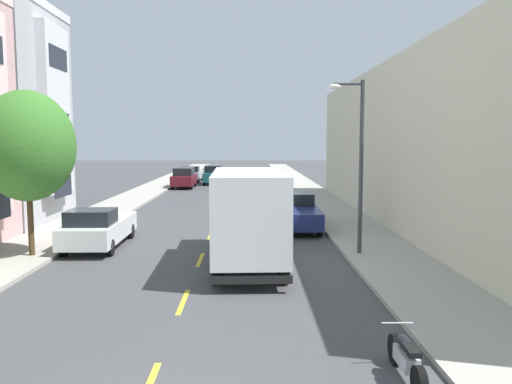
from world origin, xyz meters
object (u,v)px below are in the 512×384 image
street_lamp (357,154)px  moving_teal_sedan (214,175)px  parked_motorcycle (406,359)px  delivery_box_truck (248,211)px  parked_suv_burgundy (184,178)px  parked_pickup_silver (192,174)px  parked_hatchback_sky (273,176)px  parked_pickup_navy (298,213)px  parked_pickup_white (99,228)px  street_tree_second (27,146)px  parked_hatchback_black (277,180)px

street_lamp → moving_teal_sedan: bearing=103.2°
parked_motorcycle → delivery_box_truck: bearing=108.2°
parked_suv_burgundy → parked_pickup_silver: (-0.12, 7.52, -0.16)m
parked_hatchback_sky → parked_pickup_navy: (-0.04, -27.77, 0.07)m
parked_pickup_white → parked_pickup_silver: size_ratio=1.00×
street_lamp → parked_motorcycle: street_lamp is taller
street_tree_second → parked_pickup_silver: 36.73m
parked_hatchback_black → parked_pickup_navy: bearing=-90.5°
street_tree_second → parked_pickup_navy: 12.92m
street_lamp → parked_suv_burgundy: street_lamp is taller
parked_pickup_white → moving_teal_sedan: moving_teal_sedan is taller
delivery_box_truck → parked_pickup_white: (-6.27, 2.99, -1.10)m
parked_pickup_white → parked_motorcycle: bearing=-52.4°
parked_suv_burgundy → parked_hatchback_sky: (8.67, 5.13, -0.23)m
street_tree_second → parked_pickup_white: 4.42m
moving_teal_sedan → parked_motorcycle: moving_teal_sedan is taller
parked_pickup_silver → parked_hatchback_black: size_ratio=1.32×
delivery_box_truck → parked_suv_burgundy: (-6.13, 29.97, -0.94)m
street_lamp → delivery_box_truck: size_ratio=0.83×
parked_motorcycle → parked_hatchback_black: bearing=90.4°
delivery_box_truck → parked_hatchback_black: bearing=84.8°
parked_suv_burgundy → parked_hatchback_black: (8.82, -0.35, -0.23)m
parked_pickup_white → parked_pickup_silver: (0.02, 34.50, 0.00)m
street_lamp → parked_pickup_navy: 7.11m
parked_hatchback_sky → delivery_box_truck: bearing=-94.1°
delivery_box_truck → parked_hatchback_sky: delivery_box_truck is taller
parked_hatchback_sky → parked_hatchback_black: (0.15, -5.49, 0.00)m
street_lamp → parked_pickup_navy: street_lamp is taller
parked_pickup_silver → delivery_box_truck: bearing=-80.5°
parked_hatchback_sky → parked_pickup_white: 33.30m
parked_pickup_navy → moving_teal_sedan: (-6.10, 26.94, 0.16)m
parked_pickup_silver → parked_motorcycle: 47.37m
delivery_box_truck → parked_pickup_silver: size_ratio=1.48×
delivery_box_truck → parked_hatchback_black: (2.68, 29.62, -1.17)m
parked_pickup_silver → parked_hatchback_sky: bearing=-15.2°
parked_pickup_navy → parked_pickup_silver: 31.40m
delivery_box_truck → parked_pickup_white: bearing=154.5°
street_tree_second → parked_suv_burgundy: 29.25m
street_lamp → parked_motorcycle: bearing=-96.7°
parked_suv_burgundy → parked_hatchback_black: bearing=-2.3°
parked_suv_burgundy → parked_pickup_navy: size_ratio=0.90×
parked_suv_burgundy → moving_teal_sedan: size_ratio=1.00×
street_lamp → parked_hatchback_sky: size_ratio=1.63×
parked_suv_burgundy → parked_pickup_silver: parked_suv_burgundy is taller
parked_pickup_white → moving_teal_sedan: 31.40m
street_lamp → moving_teal_sedan: 34.13m
parked_suv_burgundy → parked_pickup_white: parked_suv_burgundy is taller
moving_teal_sedan → parked_pickup_silver: bearing=129.5°
parked_hatchback_black → street_tree_second: bearing=-110.8°
delivery_box_truck → street_tree_second: bearing=173.2°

